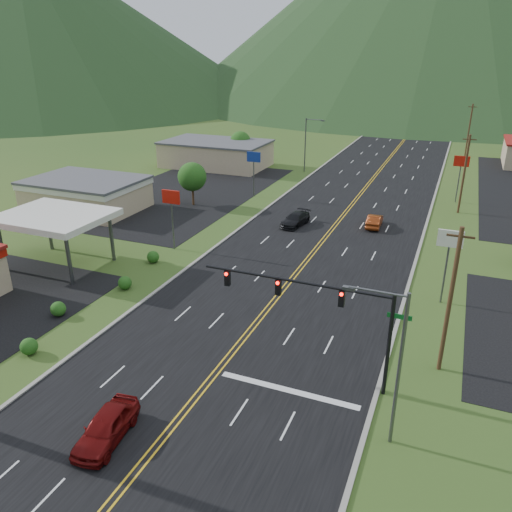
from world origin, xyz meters
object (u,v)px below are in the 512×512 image
at_px(streetlight_east, 394,360).
at_px(car_red_near, 106,427).
at_px(car_red_far, 374,221).
at_px(car_dark_mid, 295,220).
at_px(streetlight_west, 307,141).
at_px(traffic_signal, 324,305).
at_px(gas_canopy, 54,218).

xyz_separation_m(streetlight_east, car_red_near, (-13.92, -5.71, -4.36)).
bearing_deg(car_red_near, car_red_far, 72.63).
bearing_deg(streetlight_east, car_dark_mid, 116.00).
height_order(streetlight_west, car_red_near, streetlight_west).
xyz_separation_m(traffic_signal, gas_canopy, (-28.48, 8.00, -0.46)).
distance_m(streetlight_east, car_dark_mid, 35.96).
bearing_deg(car_dark_mid, streetlight_west, 113.46).
xyz_separation_m(streetlight_east, gas_canopy, (-33.18, 12.00, -0.31)).
distance_m(car_red_near, car_dark_mid, 37.82).
xyz_separation_m(traffic_signal, streetlight_west, (-18.16, 56.00, -0.15)).
relative_size(gas_canopy, car_red_far, 2.24).
bearing_deg(car_red_far, gas_canopy, 38.55).
distance_m(car_dark_mid, car_red_far, 9.40).
bearing_deg(streetlight_east, traffic_signal, 139.61).
bearing_deg(car_dark_mid, gas_canopy, -122.18).
bearing_deg(car_red_near, streetlight_east, 14.88).
height_order(streetlight_west, gas_canopy, streetlight_west).
distance_m(gas_canopy, car_red_far, 35.37).
distance_m(traffic_signal, streetlight_east, 6.17).
xyz_separation_m(traffic_signal, car_dark_mid, (-10.95, 28.07, -4.60)).
xyz_separation_m(streetlight_east, car_dark_mid, (-15.64, 32.07, -4.45)).
bearing_deg(gas_canopy, streetlight_west, 77.87).
relative_size(car_red_near, car_red_far, 1.08).
distance_m(car_red_near, car_red_far, 41.48).
distance_m(streetlight_west, car_red_far, 29.94).
relative_size(streetlight_east, gas_canopy, 0.90).
relative_size(traffic_signal, car_dark_mid, 2.60).
relative_size(car_red_near, car_dark_mid, 0.96).
distance_m(traffic_signal, streetlight_west, 58.88).
height_order(traffic_signal, streetlight_west, streetlight_west).
distance_m(streetlight_west, car_dark_mid, 29.19).
height_order(car_red_near, car_red_far, car_red_near).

